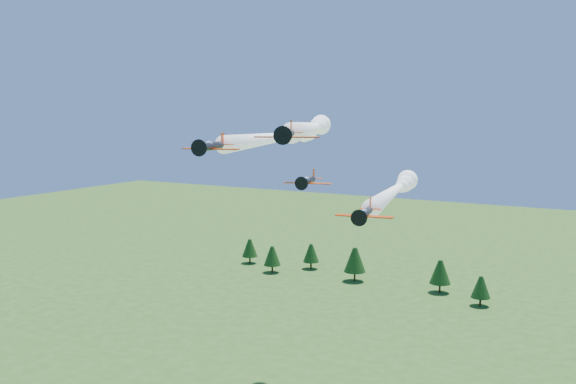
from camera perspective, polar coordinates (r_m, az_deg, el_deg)
The scene contains 5 objects.
plane_lead at distance 102.56m, azimuth 2.14°, elevation 5.77°, with size 23.89×51.31×3.70m.
plane_left at distance 114.48m, azimuth -0.54°, elevation 4.92°, with size 17.38×56.49×3.70m.
plane_right at distance 106.94m, azimuth 9.44°, elevation 0.15°, with size 13.37×44.16×3.70m.
plane_slot at distance 87.62m, azimuth 1.79°, elevation 1.00°, with size 6.61×7.27×2.31m.
treeline at distance 189.35m, azimuth 20.27°, elevation -7.53°, with size 173.05×19.64×11.68m.
Camera 1 is at (39.61, -71.63, 53.09)m, focal length 40.00 mm.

